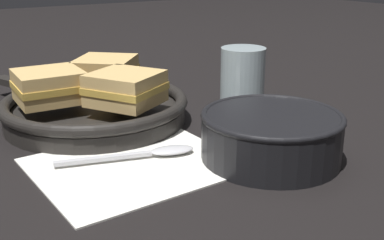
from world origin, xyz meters
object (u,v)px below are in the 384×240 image
at_px(skillet, 95,109).
at_px(drinking_glass, 243,80).
at_px(sandwich_near_right, 106,72).
at_px(sandwich_far_left, 49,86).
at_px(spoon, 153,152).
at_px(soup_bowl, 271,133).
at_px(sandwich_near_left, 126,88).

relative_size(skillet, drinking_glass, 3.70).
xyz_separation_m(sandwich_near_right, sandwich_far_left, (-0.11, -0.04, 0.00)).
relative_size(spoon, sandwich_near_right, 1.34).
bearing_deg(sandwich_near_right, soup_bowl, -73.69).
height_order(sandwich_near_left, sandwich_far_left, same).
height_order(sandwich_far_left, drinking_glass, drinking_glass).
height_order(spoon, sandwich_far_left, sandwich_far_left).
bearing_deg(skillet, soup_bowl, -62.89).
xyz_separation_m(sandwich_far_left, drinking_glass, (0.29, -0.09, -0.01)).
height_order(soup_bowl, sandwich_far_left, sandwich_far_left).
height_order(sandwich_near_left, sandwich_near_right, same).
xyz_separation_m(skillet, drinking_glass, (0.23, -0.08, 0.03)).
distance_m(soup_bowl, spoon, 0.15).
distance_m(spoon, sandwich_near_left, 0.13).
distance_m(skillet, sandwich_near_left, 0.08).
distance_m(soup_bowl, sandwich_near_right, 0.32).
bearing_deg(sandwich_near_right, sandwich_far_left, -158.79).
bearing_deg(drinking_glass, skillet, 161.12).
height_order(sandwich_near_right, drinking_glass, drinking_glass).
xyz_separation_m(sandwich_near_right, drinking_glass, (0.19, -0.13, -0.01)).
bearing_deg(soup_bowl, drinking_glass, 61.93).
bearing_deg(drinking_glass, sandwich_far_left, 163.61).
bearing_deg(skillet, sandwich_far_left, 172.87).
bearing_deg(soup_bowl, spoon, 145.97).
relative_size(spoon, sandwich_far_left, 1.78).
relative_size(skillet, sandwich_far_left, 3.99).
height_order(skillet, sandwich_far_left, sandwich_far_left).
xyz_separation_m(soup_bowl, skillet, (-0.13, 0.26, -0.01)).
distance_m(sandwich_far_left, drinking_glass, 0.30).
bearing_deg(skillet, spoon, -87.16).
xyz_separation_m(spoon, sandwich_near_left, (0.02, 0.11, 0.06)).
xyz_separation_m(spoon, sandwich_near_right, (0.03, 0.22, 0.06)).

